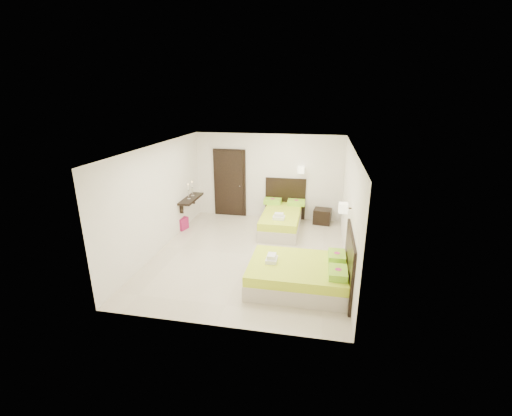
% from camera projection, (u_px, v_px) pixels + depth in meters
% --- Properties ---
extents(floor, '(5.50, 5.50, 0.00)m').
position_uv_depth(floor, '(250.00, 254.00, 8.32)').
color(floor, beige).
rests_on(floor, ground).
extents(bed_single, '(1.24, 2.06, 1.70)m').
position_uv_depth(bed_single, '(282.00, 218.00, 9.81)').
color(bed_single, '#BEB5A2').
rests_on(bed_single, ground).
extents(bed_double, '(1.98, 1.68, 1.63)m').
position_uv_depth(bed_double, '(302.00, 274.00, 6.83)').
color(bed_double, '#BEB5A2').
rests_on(bed_double, ground).
extents(nightstand, '(0.55, 0.50, 0.45)m').
position_uv_depth(nightstand, '(322.00, 216.00, 10.26)').
color(nightstand, black).
rests_on(nightstand, ground).
extents(ottoman, '(0.41, 0.41, 0.34)m').
position_uv_depth(ottoman, '(180.00, 223.00, 9.85)').
color(ottoman, '#911346').
rests_on(ottoman, ground).
extents(door, '(1.02, 0.15, 2.14)m').
position_uv_depth(door, '(230.00, 183.00, 10.72)').
color(door, black).
rests_on(door, ground).
extents(console_shelf, '(0.35, 1.20, 0.78)m').
position_uv_depth(console_shelf, '(191.00, 199.00, 9.93)').
color(console_shelf, black).
rests_on(console_shelf, ground).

